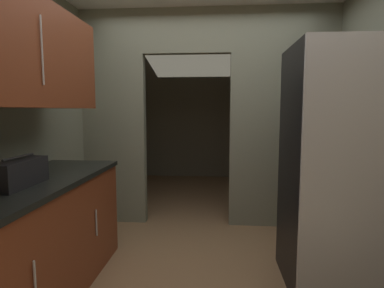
% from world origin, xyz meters
% --- Properties ---
extents(ground, '(20.00, 20.00, 0.00)m').
position_xyz_m(ground, '(0.00, 0.00, 0.00)').
color(ground, '#93704C').
extents(kitchen_partition, '(3.03, 0.12, 2.59)m').
position_xyz_m(kitchen_partition, '(0.09, 1.42, 1.39)').
color(kitchen_partition, gray).
rests_on(kitchen_partition, ground).
extents(adjoining_room_shell, '(3.03, 2.86, 2.59)m').
position_xyz_m(adjoining_room_shell, '(0.00, 3.31, 1.29)').
color(adjoining_room_shell, gray).
rests_on(adjoining_room_shell, ground).
extents(refrigerator, '(0.77, 0.79, 1.89)m').
position_xyz_m(refrigerator, '(1.08, 0.11, 0.95)').
color(refrigerator, black).
rests_on(refrigerator, ground).
extents(lower_cabinet_run, '(0.67, 1.99, 0.90)m').
position_xyz_m(lower_cabinet_run, '(-1.18, -0.38, 0.45)').
color(lower_cabinet_run, brown).
rests_on(lower_cabinet_run, ground).
extents(upper_cabinet_counterside, '(0.36, 1.80, 0.74)m').
position_xyz_m(upper_cabinet_counterside, '(-1.18, -0.38, 1.79)').
color(upper_cabinet_counterside, brown).
extents(boombox, '(0.16, 0.44, 0.20)m').
position_xyz_m(boombox, '(-1.15, -0.46, 0.99)').
color(boombox, black).
rests_on(boombox, lower_cabinet_run).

